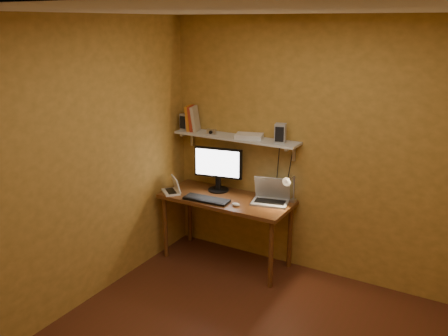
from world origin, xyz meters
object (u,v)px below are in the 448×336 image
Objects in this scene: monitor at (218,167)px; shelf_camera at (211,132)px; speaker_left at (186,122)px; wall_shelf at (236,138)px; speaker_right at (280,133)px; keyboard at (207,200)px; mouse at (236,204)px; netbook at (173,188)px; router at (249,136)px; desk_lamp at (290,186)px; desk at (226,205)px; laptop at (271,196)px.

monitor is 5.08× the size of shelf_camera.
wall_shelf is at bearing 9.68° from speaker_left.
wall_shelf is 7.34× the size of speaker_right.
mouse is at bearing 0.51° from keyboard.
speaker_right is (1.09, 0.34, 0.67)m from netbook.
netbook is at bearing 172.89° from keyboard.
speaker_right is 0.36m from router.
monitor is 1.93× the size of router.
keyboard is at bearing -158.74° from desk_lamp.
router is (0.16, 0.19, 0.73)m from desk.
speaker_right is (0.05, 0.07, 0.65)m from laptop.
shelf_camera is at bearing -178.41° from monitor.
desk_lamp is 1.97× the size of speaker_right.
laptop is 1.07m from netbook.
speaker_left reaches higher than shelf_camera.
shelf_camera reaches higher than wall_shelf.
router is (-0.50, 0.07, 0.44)m from desk_lamp.
speaker_left is (-0.64, 0.01, 0.11)m from wall_shelf.
monitor is at bearing -164.99° from wall_shelf.
speaker_right reaches higher than wall_shelf.
netbook is 0.74m from shelf_camera.
speaker_right is at bearing -0.97° from router.
speaker_left is at bearing 161.45° from monitor.
router is at bearing 8.52° from shelf_camera.
keyboard is 0.79m from router.
wall_shelf is 0.39m from monitor.
router is at bearing 100.40° from mouse.
mouse is (0.20, -0.16, 0.10)m from desk.
shelf_camera reaches higher than desk_lamp.
desk is 2.88× the size of keyboard.
desk is at bearing -48.79° from monitor.
shelf_camera is (-0.26, 0.13, 0.74)m from desk.
desk is at bearing -174.21° from speaker_right.
keyboard reaches higher than desk.
laptop is at bearing -9.30° from wall_shelf.
netbook is at bearing -138.25° from shelf_camera.
keyboard is 1.76× the size of router.
desk_lamp reaches higher than mouse.
laptop is at bearing 54.65° from netbook.
desk is at bearing -130.41° from router.
mouse is 0.84m from speaker_right.
desk_lamp is 1.40m from speaker_left.
keyboard is at bearing -164.40° from speaker_right.
speaker_right is at bearing 57.24° from netbook.
desk_lamp is at bearing 17.50° from keyboard.
netbook is 1.03× the size of router.
speaker_right is at bearing -7.60° from monitor.
speaker_right reaches higher than shelf_camera.
monitor is (-0.19, 0.14, 0.36)m from desk.
laptop is 2.30× the size of speaker_left.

